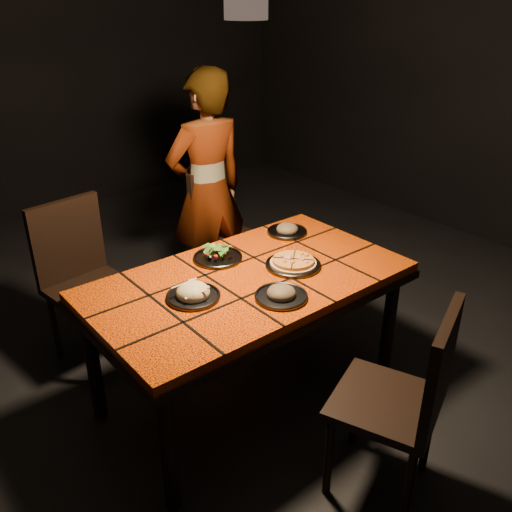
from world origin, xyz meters
TOP-DOWN VIEW (x-y plane):
  - room_shell at (0.00, 0.00)m, footprint 6.04×7.04m
  - dining_table at (0.00, 0.00)m, footprint 1.62×0.92m
  - chair_near at (0.11, -0.92)m, footprint 0.56×0.56m
  - chair_far_left at (-0.51, 0.94)m, footprint 0.50×0.50m
  - chair_far_right at (0.55, 0.97)m, footprint 0.51×0.51m
  - diner at (0.47, 1.03)m, footprint 0.61×0.41m
  - plate_pizza at (0.25, -0.06)m, footprint 0.34×0.34m
  - plate_pasta at (-0.33, -0.00)m, footprint 0.26×0.26m
  - plate_salad at (-0.00, 0.26)m, footprint 0.27×0.27m
  - plate_mushroom_a at (-0.01, -0.26)m, footprint 0.25×0.25m
  - plate_mushroom_b at (0.52, 0.28)m, footprint 0.24×0.24m

SIDE VIEW (x-z plane):
  - chair_near at x=0.11m, z-range 0.07..1.02m
  - chair_far_right at x=0.55m, z-range 0.07..1.03m
  - chair_far_left at x=-0.51m, z-range 0.07..1.05m
  - dining_table at x=0.00m, z-range 0.30..1.05m
  - plate_pizza at x=0.25m, z-range 0.75..0.79m
  - plate_mushroom_b at x=0.52m, z-range 0.73..0.81m
  - plate_mushroom_a at x=-0.01m, z-range 0.73..0.81m
  - plate_pasta at x=-0.33m, z-range 0.73..0.81m
  - plate_salad at x=0.00m, z-range 0.74..0.81m
  - diner at x=0.47m, z-range 0.00..1.64m
  - room_shell at x=0.00m, z-range -0.04..3.04m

